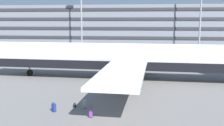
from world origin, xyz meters
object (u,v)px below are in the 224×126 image
object	(u,v)px
suitcase_small	(91,113)
suitcase_large	(85,104)
backpack_upright	(75,105)
suitcase_navy	(54,107)
airliner	(127,58)

from	to	relation	value
suitcase_small	suitcase_large	bearing A→B (deg)	115.07
suitcase_small	backpack_upright	distance (m)	3.08
suitcase_navy	suitcase_large	xyz separation A→B (m)	(2.49, 1.28, 0.02)
airliner	suitcase_navy	size ratio (longest dim) A/B	47.97
suitcase_navy	backpack_upright	xyz separation A→B (m)	(1.54, 1.40, -0.19)
suitcase_large	suitcase_navy	bearing A→B (deg)	-152.79
suitcase_navy	backpack_upright	size ratio (longest dim) A/B	1.86
suitcase_large	backpack_upright	world-z (taller)	suitcase_large
airliner	suitcase_small	world-z (taller)	airliner
suitcase_navy	suitcase_large	size ratio (longest dim) A/B	0.93
suitcase_navy	suitcase_large	bearing A→B (deg)	27.21
suitcase_small	backpack_upright	world-z (taller)	suitcase_small
suitcase_large	suitcase_small	distance (m)	2.45
backpack_upright	suitcase_navy	bearing A→B (deg)	-137.64
suitcase_large	suitcase_small	xyz separation A→B (m)	(1.04, -2.22, -0.05)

